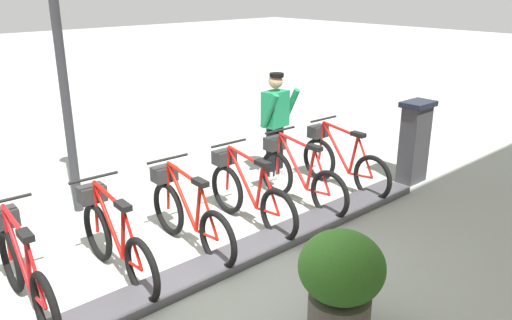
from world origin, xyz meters
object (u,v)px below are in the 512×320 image
at_px(payment_kiosk, 414,141).
at_px(bike_docked_5, 23,270).
at_px(planter_bush, 341,278).
at_px(bike_docked_0, 341,161).
at_px(bike_docked_1, 298,176).
at_px(bike_docked_2, 248,193).
at_px(bike_docked_3, 188,214).
at_px(worker_near_rack, 276,121).
at_px(bike_docked_4, 114,239).

bearing_deg(payment_kiosk, bike_docked_5, 84.26).
xyz_separation_m(payment_kiosk, planter_bush, (-1.61, 3.73, -0.12)).
xyz_separation_m(bike_docked_0, bike_docked_1, (0.00, 0.93, 0.00)).
relative_size(bike_docked_2, bike_docked_3, 1.00).
distance_m(bike_docked_0, bike_docked_5, 4.64).
height_order(bike_docked_0, bike_docked_5, same).
height_order(bike_docked_0, worker_near_rack, worker_near_rack).
bearing_deg(worker_near_rack, bike_docked_0, -161.34).
xyz_separation_m(bike_docked_5, planter_bush, (-2.18, -1.96, 0.11)).
bearing_deg(payment_kiosk, bike_docked_4, 83.15).
height_order(bike_docked_5, planter_bush, bike_docked_5).
bearing_deg(bike_docked_3, worker_near_rack, -66.58).
distance_m(bike_docked_0, bike_docked_1, 0.93).
bearing_deg(bike_docked_2, payment_kiosk, -101.14).
bearing_deg(bike_docked_4, payment_kiosk, -96.85).
relative_size(bike_docked_3, worker_near_rack, 1.04).
height_order(payment_kiosk, worker_near_rack, worker_near_rack).
bearing_deg(bike_docked_4, bike_docked_0, -90.00).
bearing_deg(worker_near_rack, planter_bush, 144.25).
distance_m(bike_docked_3, worker_near_rack, 2.69).
relative_size(worker_near_rack, planter_bush, 1.71).
relative_size(bike_docked_4, worker_near_rack, 1.04).
xyz_separation_m(bike_docked_2, bike_docked_5, (0.00, 2.79, 0.00)).
bearing_deg(bike_docked_1, bike_docked_2, 90.00).
bearing_deg(bike_docked_2, worker_near_rack, -54.97).
bearing_deg(payment_kiosk, bike_docked_2, 78.86).
xyz_separation_m(bike_docked_0, bike_docked_3, (0.00, 2.79, 0.00)).
distance_m(bike_docked_2, worker_near_rack, 1.90).
bearing_deg(bike_docked_4, bike_docked_5, 90.00).
distance_m(payment_kiosk, bike_docked_1, 2.07).
distance_m(worker_near_rack, planter_bush, 4.00).
height_order(bike_docked_0, bike_docked_3, same).
relative_size(bike_docked_0, bike_docked_5, 1.00).
distance_m(bike_docked_2, planter_bush, 2.34).
bearing_deg(bike_docked_3, bike_docked_2, -90.00).
relative_size(bike_docked_3, bike_docked_5, 1.00).
relative_size(bike_docked_3, planter_bush, 1.77).
distance_m(bike_docked_1, bike_docked_3, 1.86).
bearing_deg(bike_docked_3, bike_docked_4, 90.00).
distance_m(bike_docked_2, bike_docked_3, 0.93).
relative_size(bike_docked_4, planter_bush, 1.77).
bearing_deg(bike_docked_0, worker_near_rack, 18.66).
bearing_deg(bike_docked_5, bike_docked_4, -90.00).
distance_m(bike_docked_4, bike_docked_5, 0.93).
bearing_deg(planter_bush, bike_docked_1, -38.82).
bearing_deg(bike_docked_2, bike_docked_5, 90.00).
relative_size(bike_docked_1, worker_near_rack, 1.04).
xyz_separation_m(payment_kiosk, bike_docked_5, (0.57, 5.69, -0.24)).
xyz_separation_m(bike_docked_1, planter_bush, (-2.18, 1.76, 0.11)).
height_order(bike_docked_2, bike_docked_4, same).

